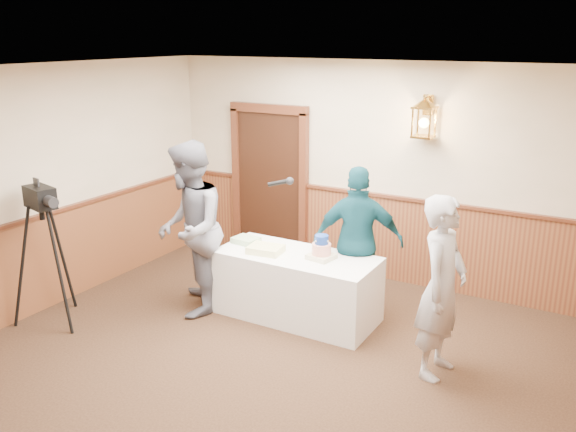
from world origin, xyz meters
name	(u,v)px	position (x,y,z in m)	size (l,w,h in m)	color
ground	(221,409)	(0.00, 0.00, 0.00)	(7.00, 7.00, 0.00)	black
room_shell	(241,226)	(-0.05, 0.45, 1.52)	(6.02, 7.02, 2.81)	#BAAD8B
display_table	(297,286)	(-0.30, 1.90, 0.38)	(1.80, 0.80, 0.75)	white
tiered_cake	(321,250)	(-0.01, 1.92, 0.86)	(0.30, 0.30, 0.27)	beige
sheet_cake_yellow	(266,249)	(-0.64, 1.78, 0.79)	(0.37, 0.28, 0.08)	#F7F995
sheet_cake_green	(246,240)	(-1.01, 1.95, 0.78)	(0.29, 0.23, 0.07)	#95C188
interviewer	(190,229)	(-1.43, 1.44, 1.00)	(1.64, 1.22, 1.99)	slate
baker	(442,287)	(1.43, 1.52, 0.87)	(0.64, 0.42, 1.74)	#A4A4A9
assistant_p	(358,242)	(0.24, 2.33, 0.86)	(1.01, 0.42, 1.73)	#124451
tv_camera_rig	(48,263)	(-2.60, 0.43, 0.70)	(0.61, 0.57, 1.56)	black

